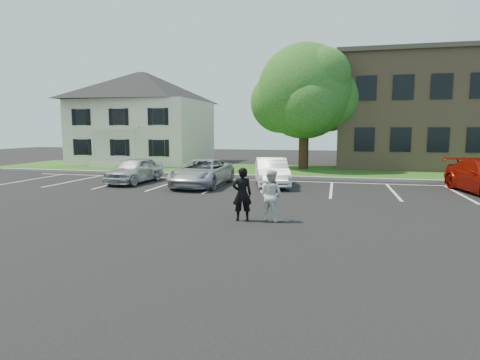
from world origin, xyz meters
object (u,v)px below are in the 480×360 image
Objects in this scene: car_silver_west at (135,170)px; car_silver_minivan at (202,173)px; house at (143,118)px; car_white_sedan at (272,172)px; man_black_suit at (242,194)px; tree at (306,94)px; man_white_shirt at (271,195)px.

car_silver_minivan is at bearing -0.48° from car_silver_west.
house is 13.43m from car_silver_west.
car_white_sedan is (3.43, 0.89, 0.03)m from car_silver_minivan.
man_black_suit is 0.42× the size of car_silver_west.
tree reaches higher than car_silver_west.
house is 2.54× the size of car_silver_west.
car_white_sedan reaches higher than car_silver_minivan.
man_white_shirt is at bearing -95.38° from car_white_sedan.
man_black_suit is at bearing -101.79° from car_white_sedan.
man_white_shirt is (0.23, -16.57, -4.54)m from tree.
tree is 9.94m from car_white_sedan.
man_black_suit is at bearing -92.22° from tree.
man_white_shirt is 0.38× the size of car_white_sedan.
car_white_sedan is at bearing -96.50° from tree.
car_silver_minivan is (-3.78, 7.15, -0.17)m from man_black_suit.
house is 2.11× the size of car_silver_minivan.
house is 1.17× the size of tree.
house is 14.11m from tree.
car_silver_west is 7.37m from car_white_sedan.
man_black_suit is at bearing -60.71° from car_silver_minivan.
tree is at bearing 66.71° from car_silver_minivan.
car_silver_minivan is at bearing -35.54° from man_white_shirt.
car_silver_minivan is at bearing -52.37° from house.
car_silver_west is 0.94× the size of car_white_sedan.
man_black_suit is 0.39× the size of car_white_sedan.
man_white_shirt is 7.93m from car_white_sedan.
car_silver_minivan is 3.55m from car_white_sedan.
tree is 17.38m from man_black_suit.
man_white_shirt is at bearing 173.41° from man_black_suit.
man_black_suit is 0.90m from man_white_shirt.
tree is 11.58m from car_silver_minivan.
car_silver_minivan is at bearing -81.70° from man_black_suit.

